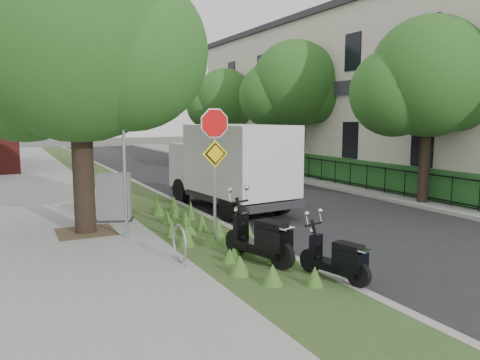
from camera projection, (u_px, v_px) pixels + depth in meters
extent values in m
plane|color=#4C5147|center=(279.00, 244.00, 11.17)|extent=(120.00, 120.00, 0.00)
cube|color=gray|center=(49.00, 194.00, 18.09)|extent=(3.50, 60.00, 0.12)
cube|color=#2C431C|center=(121.00, 189.00, 19.32)|extent=(2.00, 60.00, 0.12)
cube|color=#9E9991|center=(145.00, 187.00, 19.77)|extent=(0.20, 60.00, 0.13)
cube|color=black|center=(220.00, 183.00, 21.35)|extent=(7.00, 60.00, 0.01)
cube|color=#9E9991|center=(285.00, 178.00, 22.91)|extent=(0.20, 60.00, 0.13)
cube|color=gray|center=(313.00, 176.00, 23.68)|extent=(3.20, 60.00, 0.12)
cylinder|color=black|center=(82.00, 144.00, 11.53)|extent=(0.52, 0.52, 4.48)
sphere|color=#1F531B|center=(77.00, 30.00, 11.17)|extent=(5.40, 5.40, 5.40)
sphere|color=#1F531B|center=(21.00, 60.00, 11.43)|extent=(4.05, 4.05, 4.05)
sphere|color=#1F531B|center=(129.00, 52.00, 11.13)|extent=(3.78, 3.78, 3.78)
cube|color=#473828|center=(86.00, 232.00, 11.83)|extent=(1.40, 1.40, 0.01)
cylinder|color=#A5A8AD|center=(124.00, 155.00, 11.04)|extent=(0.08, 0.08, 4.00)
torus|color=#A5A8AD|center=(180.00, 243.00, 9.36)|extent=(0.05, 0.77, 0.77)
cube|color=#A5A8AD|center=(186.00, 266.00, 9.09)|extent=(0.06, 0.06, 0.04)
cube|color=#A5A8AD|center=(174.00, 256.00, 9.73)|extent=(0.06, 0.06, 0.04)
cylinder|color=#A5A8AD|center=(215.00, 177.00, 10.85)|extent=(0.07, 0.07, 3.00)
cylinder|color=red|center=(215.00, 123.00, 10.66)|extent=(0.86, 0.03, 0.86)
cylinder|color=white|center=(214.00, 123.00, 10.67)|extent=(0.94, 0.02, 0.94)
cube|color=yellow|center=(215.00, 154.00, 10.75)|extent=(0.64, 0.03, 0.64)
cube|color=black|center=(297.00, 157.00, 23.09)|extent=(0.04, 24.00, 0.04)
cube|color=black|center=(297.00, 173.00, 23.20)|extent=(0.04, 24.00, 0.04)
cylinder|color=black|center=(297.00, 166.00, 23.15)|extent=(0.03, 0.03, 1.00)
cube|color=#174117|center=(309.00, 164.00, 23.46)|extent=(1.00, 24.00, 1.10)
cube|color=beige|center=(366.00, 98.00, 24.63)|extent=(7.00, 26.00, 8.00)
cube|color=#2D2D33|center=(369.00, 18.00, 24.09)|extent=(7.40, 26.40, 0.30)
cube|color=#2D2D33|center=(311.00, 91.00, 23.00)|extent=(0.25, 26.00, 0.60)
cylinder|color=black|center=(425.00, 146.00, 15.80)|extent=(0.36, 0.36, 3.81)
sphere|color=#1F531B|center=(429.00, 77.00, 15.50)|extent=(4.00, 4.00, 4.00)
sphere|color=#1F531B|center=(394.00, 92.00, 15.69)|extent=(3.00, 3.00, 3.00)
sphere|color=#1F531B|center=(457.00, 89.00, 15.47)|extent=(2.80, 2.80, 2.80)
cylinder|color=black|center=(294.00, 135.00, 22.86)|extent=(0.36, 0.36, 4.03)
sphere|color=#1F531B|center=(295.00, 84.00, 22.53)|extent=(4.20, 4.20, 4.20)
sphere|color=#1F531B|center=(271.00, 95.00, 22.74)|extent=(3.15, 3.15, 3.15)
sphere|color=#1F531B|center=(315.00, 93.00, 22.50)|extent=(2.94, 2.94, 2.94)
cylinder|color=black|center=(225.00, 134.00, 29.96)|extent=(0.36, 0.36, 3.64)
sphere|color=#1F531B|center=(225.00, 99.00, 29.66)|extent=(3.80, 3.80, 3.80)
sphere|color=#1F531B|center=(209.00, 107.00, 29.84)|extent=(2.85, 2.85, 2.85)
sphere|color=#1F531B|center=(239.00, 105.00, 29.63)|extent=(2.66, 2.66, 2.66)
cylinder|color=black|center=(236.00, 242.00, 9.85)|extent=(0.27, 0.56, 0.55)
cylinder|color=black|center=(282.00, 255.00, 8.89)|extent=(0.27, 0.56, 0.55)
cube|color=black|center=(260.00, 248.00, 9.33)|extent=(0.67, 1.27, 0.19)
cube|color=black|center=(273.00, 239.00, 9.03)|extent=(0.55, 0.76, 0.42)
cube|color=black|center=(272.00, 225.00, 9.03)|extent=(0.47, 0.70, 0.13)
cylinder|color=black|center=(311.00, 260.00, 8.75)|extent=(0.21, 0.46, 0.45)
cylinder|color=black|center=(359.00, 275.00, 7.96)|extent=(0.21, 0.46, 0.45)
cube|color=black|center=(335.00, 267.00, 8.32)|extent=(0.53, 1.03, 0.15)
cube|color=black|center=(350.00, 260.00, 8.07)|extent=(0.44, 0.62, 0.34)
cube|color=black|center=(348.00, 246.00, 8.07)|extent=(0.38, 0.56, 0.10)
cube|color=#262628|center=(231.00, 195.00, 15.22)|extent=(2.41, 5.29, 0.17)
cube|color=#B7BABC|center=(202.00, 165.00, 16.77)|extent=(2.10, 1.53, 1.55)
cube|color=silver|center=(240.00, 159.00, 14.61)|extent=(2.46, 3.86, 2.13)
cube|color=#262628|center=(115.00, 219.00, 13.21)|extent=(1.16, 0.97, 0.04)
cube|color=gray|center=(114.00, 197.00, 13.12)|extent=(1.02, 0.82, 1.32)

